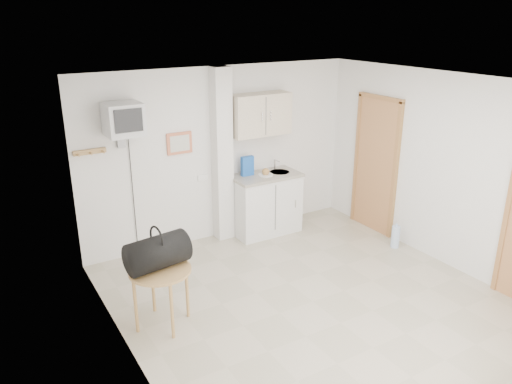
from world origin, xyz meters
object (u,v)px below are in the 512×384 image
crt_television (123,120)px  round_table (160,276)px  water_bottle (395,237)px  duffel_bag (158,252)px

crt_television → round_table: bearing=-97.4°
crt_television → water_bottle: bearing=-23.8°
round_table → duffel_bag: duffel_bag is taller
round_table → water_bottle: bearing=1.1°
crt_television → duffel_bag: bearing=-97.6°
round_table → water_bottle: (3.53, 0.07, -0.42)m
duffel_bag → water_bottle: 3.60m
crt_television → round_table: size_ratio=3.24×
crt_television → round_table: (-0.20, -1.54, -1.35)m
water_bottle → duffel_bag: bearing=-179.4°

